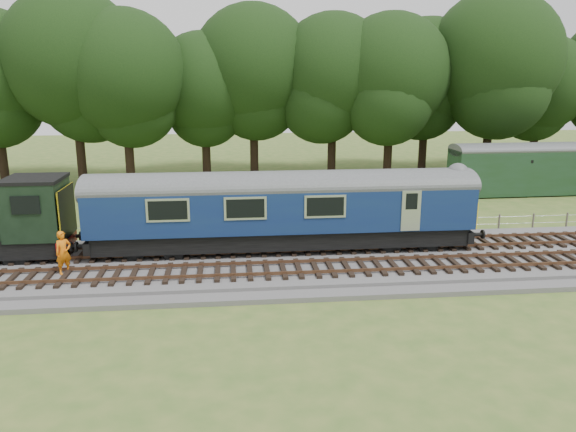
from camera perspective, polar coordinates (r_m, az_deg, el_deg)
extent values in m
plane|color=#406525|center=(25.96, 0.69, -5.03)|extent=(120.00, 120.00, 0.00)
cube|color=#4C4C4F|center=(25.90, 0.69, -4.67)|extent=(70.00, 7.00, 0.35)
cube|color=brown|center=(26.45, 0.52, -3.54)|extent=(66.50, 0.07, 0.14)
cube|color=brown|center=(27.81, 0.19, -2.65)|extent=(66.50, 0.07, 0.14)
cube|color=brown|center=(23.63, 1.34, -5.75)|extent=(66.50, 0.07, 0.14)
cube|color=brown|center=(24.97, 0.93, -4.63)|extent=(66.50, 0.07, 0.14)
cube|color=black|center=(26.92, -0.54, -1.95)|extent=(17.46, 2.52, 0.85)
cube|color=navy|center=(26.56, -0.55, 1.00)|extent=(18.00, 2.80, 2.05)
cube|color=yellow|center=(28.90, 17.56, 0.65)|extent=(0.06, 2.74, 1.30)
cube|color=black|center=(28.16, 11.71, -1.95)|extent=(2.60, 2.00, 0.55)
cube|color=black|center=(27.11, -13.29, -2.67)|extent=(2.60, 2.00, 0.55)
cube|color=black|center=(27.83, -24.17, 0.72)|extent=(2.40, 2.55, 2.60)
cube|color=#A40C12|center=(27.87, -21.54, -2.41)|extent=(0.25, 2.60, 0.55)
cube|color=yellow|center=(27.49, -21.52, 0.39)|extent=(0.06, 2.55, 2.30)
imported|color=orange|center=(25.44, -21.85, -3.46)|extent=(0.81, 0.78, 1.86)
cube|color=#193719|center=(45.27, 24.89, 4.20)|extent=(14.51, 2.73, 3.25)
cube|color=#193719|center=(44.74, 21.21, 3.85)|extent=(3.97, 3.97, 2.51)
cube|color=black|center=(44.54, 21.37, 5.56)|extent=(4.37, 4.37, 0.20)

